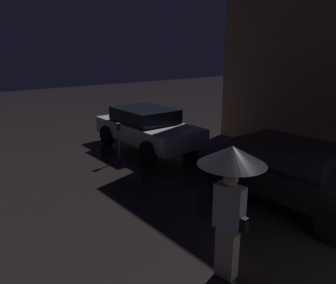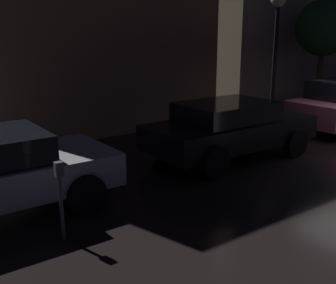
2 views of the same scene
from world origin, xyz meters
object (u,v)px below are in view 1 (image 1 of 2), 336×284
Objects in this scene: parked_car_silver at (147,127)px; parking_meter at (119,138)px; parked_car_black at (293,172)px; pedestrian_with_umbrella at (231,179)px.

parking_meter is at bearing -66.69° from parked_car_silver.
parked_car_black reaches higher than parking_meter.
parked_car_black is at bearing 17.47° from parking_meter.
parking_meter is (0.68, -1.55, 0.00)m from parked_car_silver.
parked_car_silver is 1.69m from parking_meter.
parked_car_silver is 7.14m from pedestrian_with_umbrella.
parked_car_silver is 3.45× the size of parking_meter.
parked_car_black is 3.53× the size of parking_meter.
parking_meter is (-5.73, 1.49, -0.85)m from pedestrian_with_umbrella.
parked_car_silver is 5.64m from parked_car_black.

